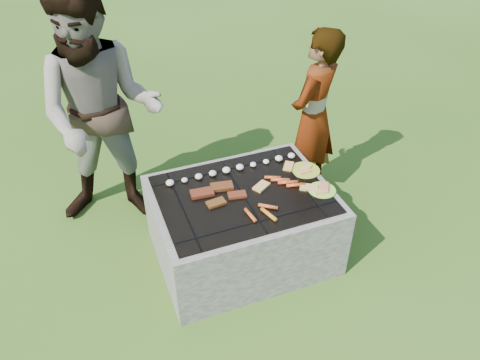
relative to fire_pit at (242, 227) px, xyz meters
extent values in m
plane|color=#2B4C13|center=(0.00, 0.00, -0.28)|extent=(60.00, 60.00, 0.00)
cube|color=#9C958B|center=(0.00, 0.41, 0.02)|extent=(1.30, 0.18, 0.60)
cube|color=#A59C92|center=(0.00, -0.41, 0.02)|extent=(1.30, 0.18, 0.60)
cube|color=gray|center=(-0.56, 0.00, 0.02)|extent=(0.18, 0.64, 0.60)
cube|color=gray|center=(0.56, 0.00, 0.02)|extent=(0.18, 0.64, 0.60)
cube|color=black|center=(0.00, 0.00, -0.04)|extent=(0.94, 0.64, 0.48)
sphere|color=#FF5914|center=(0.00, 0.00, 0.18)|extent=(0.10, 0.10, 0.10)
cube|color=black|center=(0.00, 0.00, 0.32)|extent=(1.20, 0.90, 0.01)
cylinder|color=black|center=(-0.45, 0.00, 0.33)|extent=(0.01, 0.88, 0.01)
cylinder|color=black|center=(0.00, 0.00, 0.33)|extent=(0.01, 0.88, 0.01)
cylinder|color=black|center=(0.45, 0.00, 0.33)|extent=(0.01, 0.88, 0.01)
cylinder|color=black|center=(0.00, -0.32, 0.33)|extent=(1.18, 0.01, 0.01)
cylinder|color=black|center=(0.00, 0.32, 0.33)|extent=(1.18, 0.01, 0.01)
ellipsoid|color=#F0E5CB|center=(-0.46, 0.29, 0.35)|extent=(0.06, 0.06, 0.04)
ellipsoid|color=beige|center=(-0.35, 0.29, 0.35)|extent=(0.05, 0.05, 0.03)
ellipsoid|color=beige|center=(-0.24, 0.29, 0.35)|extent=(0.06, 0.06, 0.04)
ellipsoid|color=beige|center=(-0.13, 0.29, 0.35)|extent=(0.06, 0.06, 0.04)
ellipsoid|color=white|center=(-0.02, 0.29, 0.35)|extent=(0.06, 0.06, 0.04)
ellipsoid|color=silver|center=(0.09, 0.29, 0.35)|extent=(0.06, 0.06, 0.04)
ellipsoid|color=white|center=(0.20, 0.29, 0.35)|extent=(0.05, 0.05, 0.03)
ellipsoid|color=white|center=(0.31, 0.29, 0.35)|extent=(0.05, 0.05, 0.03)
ellipsoid|color=beige|center=(0.42, 0.29, 0.35)|extent=(0.06, 0.06, 0.04)
ellipsoid|color=beige|center=(0.54, 0.29, 0.35)|extent=(0.06, 0.06, 0.04)
cube|color=#93351A|center=(-0.28, 0.10, 0.34)|extent=(0.17, 0.11, 0.02)
cube|color=#91441A|center=(-0.12, 0.12, 0.34)|extent=(0.18, 0.12, 0.02)
cube|color=#94521A|center=(-0.22, -0.04, 0.34)|extent=(0.14, 0.09, 0.02)
cube|color=#91381A|center=(-0.05, -0.01, 0.34)|extent=(0.14, 0.10, 0.02)
cylinder|color=orange|center=(0.28, 0.09, 0.34)|extent=(0.12, 0.07, 0.02)
cylinder|color=orange|center=(0.32, 0.04, 0.34)|extent=(0.14, 0.08, 0.03)
cylinder|color=orange|center=(0.36, -0.01, 0.34)|extent=(0.15, 0.07, 0.03)
cylinder|color=#D54923|center=(0.40, -0.06, 0.34)|extent=(0.14, 0.06, 0.03)
cylinder|color=orange|center=(0.11, -0.21, 0.34)|extent=(0.13, 0.10, 0.03)
cylinder|color=#E44E25|center=(-0.04, -0.25, 0.34)|extent=(0.04, 0.14, 0.03)
cylinder|color=orange|center=(0.08, -0.29, 0.34)|extent=(0.07, 0.15, 0.03)
cube|color=tan|center=(0.16, 0.02, 0.34)|extent=(0.15, 0.13, 0.02)
cube|color=#F4D17D|center=(0.48, -0.12, 0.34)|extent=(0.15, 0.13, 0.02)
cube|color=tan|center=(0.46, 0.18, 0.34)|extent=(0.12, 0.14, 0.02)
cylinder|color=yellow|center=(0.56, 0.09, 0.33)|extent=(0.29, 0.29, 0.01)
cube|color=tan|center=(0.54, 0.07, 0.34)|extent=(0.10, 0.06, 0.02)
cube|color=#D5C56D|center=(0.59, 0.11, 0.34)|extent=(0.09, 0.09, 0.01)
cylinder|color=#C9FC3C|center=(0.56, -0.17, 0.32)|extent=(0.23, 0.23, 0.01)
cube|color=tan|center=(0.54, -0.19, 0.34)|extent=(0.10, 0.07, 0.02)
cube|color=tan|center=(0.59, -0.15, 0.34)|extent=(0.10, 0.12, 0.02)
imported|color=gray|center=(0.87, 0.56, 0.49)|extent=(0.67, 0.62, 1.54)
imported|color=#A6958A|center=(-0.82, 0.85, 0.71)|extent=(1.14, 1.00, 1.97)
camera|label=1|loc=(-0.97, -2.46, 2.46)|focal=35.00mm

